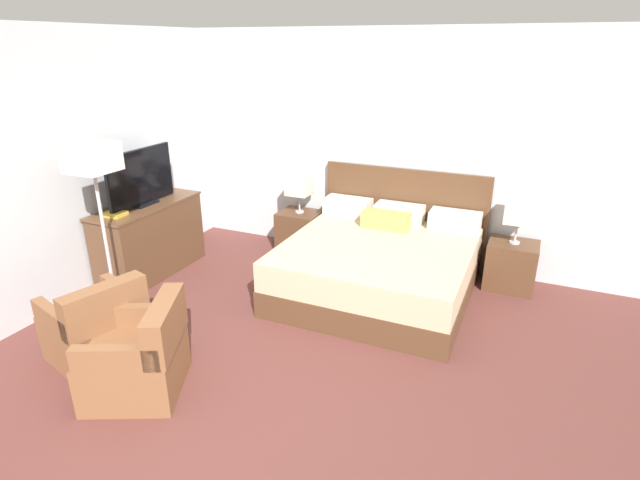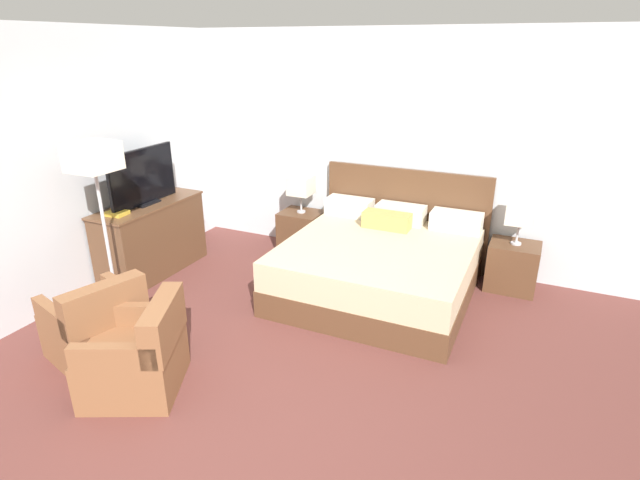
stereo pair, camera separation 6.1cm
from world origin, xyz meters
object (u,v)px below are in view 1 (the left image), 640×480
Objects in this scene: book_red_cover at (115,214)px; armchair_by_window at (97,329)px; bed at (379,264)px; nightstand_right at (511,265)px; floor_lamp at (93,169)px; dresser at (150,238)px; tv at (141,178)px; table_lamp_left at (299,186)px; armchair_companion at (140,358)px; table_lamp_right at (519,212)px; nightstand_left at (300,232)px.

armchair_by_window is at bearing -54.58° from book_red_cover.
bed is 1.46m from nightstand_right.
bed is 1.15× the size of floor_lamp.
dresser reaches higher than nightstand_right.
nightstand_right is at bearing 24.28° from book_red_cover.
table_lamp_left is at bearing 45.78° from tv.
tv is at bearing 129.42° from armchair_companion.
table_lamp_left is at bearing 180.00° from table_lamp_right.
tv is at bearing 88.99° from book_red_cover.
tv is at bearing 111.11° from floor_lamp.
nightstand_left is 1.12× the size of table_lamp_right.
book_red_cover reaches higher than nightstand_right.
nightstand_left is at bearing 45.74° from tv.
bed is 3.74× the size of nightstand_right.
table_lamp_left reaches higher than book_red_cover.
armchair_companion is (-2.46, -3.03, -0.59)m from table_lamp_right.
book_red_cover is 0.25× the size of armchair_by_window.
nightstand_right is 3.90m from armchair_companion.
dresser is (-2.58, -0.62, 0.11)m from bed.
floor_lamp is at bearing -53.67° from book_red_cover.
book_red_cover reaches higher than dresser.
table_lamp_right is 3.95m from armchair_companion.
armchair_by_window is at bearing -55.34° from floor_lamp.
floor_lamp is (-0.42, 0.60, 1.20)m from armchair_by_window.
tv reaches higher than bed.
bed reaches higher than armchair_by_window.
bed is 2.62m from armchair_companion.
armchair_by_window is at bearing -137.41° from nightstand_right.
bed is at bearing 13.91° from tv.
table_lamp_right is (1.29, 0.68, 0.55)m from bed.
book_red_cover is at bearing -126.50° from table_lamp_left.
nightstand_left is at bearing 92.20° from armchair_companion.
book_red_cover is 0.12× the size of floor_lamp.
armchair_by_window is at bearing -129.83° from bed.
floor_lamp reaches higher than armchair_companion.
bed is 1.56m from table_lamp_right.
tv is at bearing -134.22° from table_lamp_left.
nightstand_right is 0.58× the size of armchair_companion.
floor_lamp is at bearing -144.94° from bed.
table_lamp_left is 1.00× the size of table_lamp_right.
dresser is 0.71m from tv.
floor_lamp reaches higher than book_red_cover.
table_lamp_left and table_lamp_right have the same top height.
nightstand_right is at bearing -90.00° from table_lamp_right.
table_lamp_right is 4.21m from floor_lamp.
armchair_companion is (1.40, -1.71, -0.86)m from tv.
table_lamp_right is at bearing 18.87° from tv.
nightstand_left is 3.03m from armchair_companion.
bed is 2.78m from tv.
table_lamp_right is 2.24× the size of book_red_cover.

